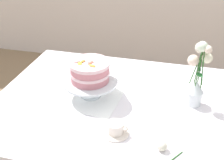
% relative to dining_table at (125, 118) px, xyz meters
% --- Properties ---
extents(dining_table, '(1.40, 1.00, 0.74)m').
position_rel_dining_table_xyz_m(dining_table, '(0.00, 0.00, 0.00)').
color(dining_table, white).
rests_on(dining_table, ground).
extents(linen_napkin, '(0.35, 0.35, 0.00)m').
position_rel_dining_table_xyz_m(linen_napkin, '(-0.20, 0.03, 0.09)').
color(linen_napkin, white).
rests_on(linen_napkin, dining_table).
extents(cake_stand, '(0.29, 0.29, 0.10)m').
position_rel_dining_table_xyz_m(cake_stand, '(-0.20, 0.03, 0.17)').
color(cake_stand, silver).
rests_on(cake_stand, linen_napkin).
extents(layer_cake, '(0.21, 0.21, 0.11)m').
position_rel_dining_table_xyz_m(layer_cake, '(-0.20, 0.03, 0.25)').
color(layer_cake, '#CC7A84').
rests_on(layer_cake, cake_stand).
extents(flower_vase, '(0.11, 0.11, 0.35)m').
position_rel_dining_table_xyz_m(flower_vase, '(0.34, 0.09, 0.26)').
color(flower_vase, silver).
rests_on(flower_vase, dining_table).
extents(teacup, '(0.12, 0.12, 0.06)m').
position_rel_dining_table_xyz_m(teacup, '(-0.00, -0.22, 0.12)').
color(teacup, silver).
rests_on(teacup, dining_table).
extents(fallen_rose, '(0.11, 0.11, 0.04)m').
position_rel_dining_table_xyz_m(fallen_rose, '(0.21, -0.28, 0.11)').
color(fallen_rose, '#2D6028').
rests_on(fallen_rose, dining_table).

